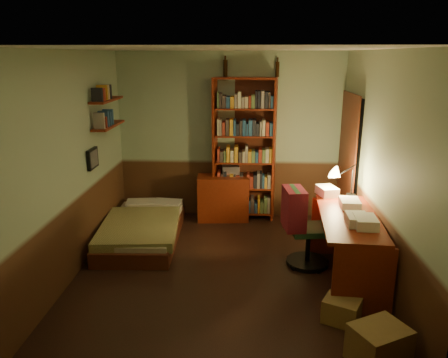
{
  "coord_description": "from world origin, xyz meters",
  "views": [
    {
      "loc": [
        0.27,
        -4.79,
        2.54
      ],
      "look_at": [
        0.0,
        0.25,
        1.1
      ],
      "focal_mm": 35.0,
      "sensor_mm": 36.0,
      "label": 1
    }
  ],
  "objects_px": {
    "cardboard_box_b": "(342,310)",
    "desk_lamp": "(353,172)",
    "cardboard_box_a": "(379,345)",
    "bed": "(142,222)",
    "dresser": "(223,198)",
    "bookshelf": "(244,150)",
    "mini_stereo": "(231,170)",
    "office_chair": "(309,232)",
    "desk": "(347,249)"
  },
  "relations": [
    {
      "from": "cardboard_box_b",
      "to": "desk_lamp",
      "type": "bearing_deg",
      "value": 76.11
    },
    {
      "from": "cardboard_box_a",
      "to": "cardboard_box_b",
      "type": "height_order",
      "value": "cardboard_box_a"
    },
    {
      "from": "desk_lamp",
      "to": "bed",
      "type": "bearing_deg",
      "value": 151.21
    },
    {
      "from": "cardboard_box_b",
      "to": "dresser",
      "type": "bearing_deg",
      "value": 115.81
    },
    {
      "from": "dresser",
      "to": "bookshelf",
      "type": "xyz_separation_m",
      "value": [
        0.33,
        0.08,
        0.75
      ]
    },
    {
      "from": "bookshelf",
      "to": "desk_lamp",
      "type": "xyz_separation_m",
      "value": [
        1.38,
        -1.26,
        0.01
      ]
    },
    {
      "from": "bed",
      "to": "desk_lamp",
      "type": "bearing_deg",
      "value": -8.07
    },
    {
      "from": "dresser",
      "to": "cardboard_box_a",
      "type": "height_order",
      "value": "dresser"
    },
    {
      "from": "mini_stereo",
      "to": "office_chair",
      "type": "xyz_separation_m",
      "value": [
        1.03,
        -1.64,
        -0.34
      ]
    },
    {
      "from": "desk",
      "to": "desk_lamp",
      "type": "distance_m",
      "value": 1.06
    },
    {
      "from": "bookshelf",
      "to": "desk_lamp",
      "type": "bearing_deg",
      "value": -34.57
    },
    {
      "from": "office_chair",
      "to": "desk",
      "type": "bearing_deg",
      "value": -54.56
    },
    {
      "from": "bed",
      "to": "cardboard_box_a",
      "type": "xyz_separation_m",
      "value": [
        2.61,
        -2.44,
        -0.1
      ]
    },
    {
      "from": "desk_lamp",
      "to": "office_chair",
      "type": "relative_size",
      "value": 0.7
    },
    {
      "from": "cardboard_box_a",
      "to": "dresser",
      "type": "bearing_deg",
      "value": 114.49
    },
    {
      "from": "dresser",
      "to": "desk_lamp",
      "type": "xyz_separation_m",
      "value": [
        1.7,
        -1.18,
        0.76
      ]
    },
    {
      "from": "desk_lamp",
      "to": "cardboard_box_b",
      "type": "height_order",
      "value": "desk_lamp"
    },
    {
      "from": "bookshelf",
      "to": "cardboard_box_a",
      "type": "xyz_separation_m",
      "value": [
        1.18,
        -3.4,
        -0.94
      ]
    },
    {
      "from": "bookshelf",
      "to": "cardboard_box_a",
      "type": "height_order",
      "value": "bookshelf"
    },
    {
      "from": "dresser",
      "to": "cardboard_box_a",
      "type": "relative_size",
      "value": 1.78
    },
    {
      "from": "desk",
      "to": "office_chair",
      "type": "distance_m",
      "value": 0.56
    },
    {
      "from": "bed",
      "to": "cardboard_box_b",
      "type": "xyz_separation_m",
      "value": [
        2.42,
        -1.86,
        -0.15
      ]
    },
    {
      "from": "bookshelf",
      "to": "desk",
      "type": "bearing_deg",
      "value": -51.5
    },
    {
      "from": "desk_lamp",
      "to": "dresser",
      "type": "bearing_deg",
      "value": 122.81
    },
    {
      "from": "mini_stereo",
      "to": "desk",
      "type": "distance_m",
      "value": 2.52
    },
    {
      "from": "cardboard_box_b",
      "to": "bookshelf",
      "type": "bearing_deg",
      "value": 109.41
    },
    {
      "from": "bookshelf",
      "to": "desk",
      "type": "relative_size",
      "value": 1.47
    },
    {
      "from": "bookshelf",
      "to": "office_chair",
      "type": "relative_size",
      "value": 2.52
    },
    {
      "from": "bed",
      "to": "desk",
      "type": "bearing_deg",
      "value": -23.92
    },
    {
      "from": "mini_stereo",
      "to": "cardboard_box_a",
      "type": "distance_m",
      "value": 3.76
    },
    {
      "from": "mini_stereo",
      "to": "desk",
      "type": "relative_size",
      "value": 0.18
    },
    {
      "from": "dresser",
      "to": "desk_lamp",
      "type": "relative_size",
      "value": 1.29
    },
    {
      "from": "bookshelf",
      "to": "office_chair",
      "type": "bearing_deg",
      "value": -55.16
    },
    {
      "from": "office_chair",
      "to": "cardboard_box_a",
      "type": "distance_m",
      "value": 1.85
    },
    {
      "from": "dresser",
      "to": "mini_stereo",
      "type": "xyz_separation_m",
      "value": [
        0.11,
        0.12,
        0.43
      ]
    },
    {
      "from": "cardboard_box_b",
      "to": "cardboard_box_a",
      "type": "bearing_deg",
      "value": -72.04
    },
    {
      "from": "dresser",
      "to": "cardboard_box_a",
      "type": "xyz_separation_m",
      "value": [
        1.51,
        -3.32,
        -0.19
      ]
    },
    {
      "from": "dresser",
      "to": "mini_stereo",
      "type": "relative_size",
      "value": 2.99
    },
    {
      "from": "desk_lamp",
      "to": "office_chair",
      "type": "xyz_separation_m",
      "value": [
        -0.56,
        -0.34,
        -0.68
      ]
    },
    {
      "from": "cardboard_box_a",
      "to": "desk_lamp",
      "type": "bearing_deg",
      "value": 84.82
    },
    {
      "from": "desk_lamp",
      "to": "cardboard_box_b",
      "type": "xyz_separation_m",
      "value": [
        -0.38,
        -1.55,
        -1.0
      ]
    },
    {
      "from": "dresser",
      "to": "cardboard_box_b",
      "type": "distance_m",
      "value": 3.04
    },
    {
      "from": "dresser",
      "to": "cardboard_box_a",
      "type": "bearing_deg",
      "value": -69.29
    },
    {
      "from": "office_chair",
      "to": "dresser",
      "type": "bearing_deg",
      "value": 119.9
    },
    {
      "from": "bed",
      "to": "cardboard_box_a",
      "type": "height_order",
      "value": "bed"
    },
    {
      "from": "mini_stereo",
      "to": "desk_lamp",
      "type": "bearing_deg",
      "value": -47.57
    },
    {
      "from": "desk_lamp",
      "to": "cardboard_box_b",
      "type": "bearing_deg",
      "value": -126.48
    },
    {
      "from": "mini_stereo",
      "to": "office_chair",
      "type": "height_order",
      "value": "office_chair"
    },
    {
      "from": "dresser",
      "to": "desk",
      "type": "height_order",
      "value": "desk"
    },
    {
      "from": "desk",
      "to": "mini_stereo",
      "type": "bearing_deg",
      "value": 128.61
    }
  ]
}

